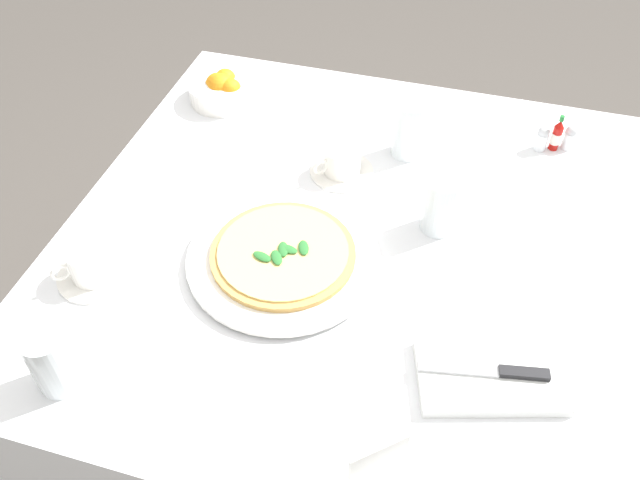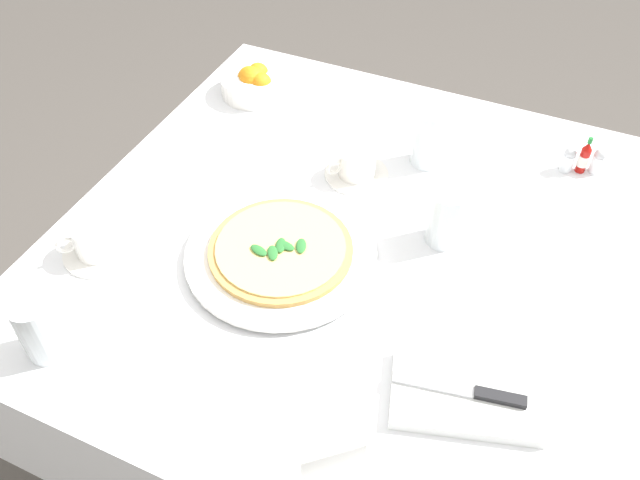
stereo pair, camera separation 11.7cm
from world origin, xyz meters
name	(u,v)px [view 1 (the left image)]	position (x,y,z in m)	size (l,w,h in m)	color
ground_plane	(344,430)	(0.00, 0.00, 0.00)	(8.00, 8.00, 0.00)	#4C4742
dining_table	(352,282)	(0.00, 0.00, 0.61)	(1.07, 1.07, 0.75)	white
pizza_plate	(283,258)	(0.11, 0.10, 0.76)	(0.34, 0.34, 0.02)	white
pizza	(283,253)	(0.11, 0.10, 0.78)	(0.26, 0.26, 0.02)	tan
coffee_cup_far_right	(91,265)	(0.41, 0.23, 0.78)	(0.13, 0.13, 0.07)	white
coffee_cup_center_back	(342,162)	(0.07, -0.16, 0.78)	(0.13, 0.13, 0.06)	white
water_glass_left_edge	(441,207)	(-0.14, -0.06, 0.80)	(0.07, 0.07, 0.11)	white
water_glass_near_left	(409,131)	(-0.05, -0.26, 0.81)	(0.07, 0.07, 0.13)	white
water_glass_far_left	(54,363)	(0.35, 0.43, 0.80)	(0.07, 0.07, 0.11)	white
napkin_folded	(490,376)	(-0.27, 0.25, 0.76)	(0.25, 0.19, 0.02)	white
dinner_knife	(490,371)	(-0.27, 0.25, 0.78)	(0.20, 0.05, 0.01)	silver
citrus_bowl	(222,89)	(0.40, -0.34, 0.78)	(0.15, 0.15, 0.07)	white
hot_sauce_bottle	(557,135)	(-0.35, -0.37, 0.79)	(0.02, 0.02, 0.08)	#B7140F
salt_shaker	(542,139)	(-0.32, -0.36, 0.78)	(0.03, 0.03, 0.06)	white
pepper_shaker	(569,138)	(-0.37, -0.38, 0.78)	(0.03, 0.03, 0.06)	white
menu_card	(379,459)	(-0.14, 0.43, 0.78)	(0.07, 0.06, 0.06)	white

